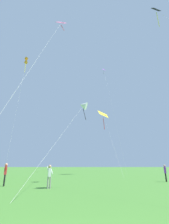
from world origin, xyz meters
name	(u,v)px	position (x,y,z in m)	size (l,w,h in m)	color
kite_black_large	(162,15)	(7.35, 10.26, 15.14)	(0.89, 10.45, 17.08)	black
kite_orange_box	(26,61)	(-14.75, 34.64, 26.45)	(1.76, 7.63, 27.61)	orange
kite_white_distant	(83,106)	(-0.14, 16.12, 8.22)	(3.61, 10.86, 8.80)	white
kite_pink_low	(58,28)	(-2.63, 11.73, 15.20)	(2.40, 10.09, 17.07)	pink
kite_yellow_diamond	(103,117)	(3.80, 32.12, 11.24)	(2.40, 12.53, 12.75)	yellow
kite_purple_streamer	(106,78)	(5.94, 43.00, 26.04)	(3.03, 11.05, 30.12)	purple
person_in_red_shirt	(5,172)	(-6.57, 12.55, 1.09)	(0.29, 0.57, 1.81)	black
person_near_tree	(49,174)	(-2.54, 10.98, 1.00)	(0.52, 0.29, 1.67)	gray
person_in_blue_jacket	(165,171)	(8.52, 16.65, 1.02)	(0.24, 0.55, 1.70)	black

